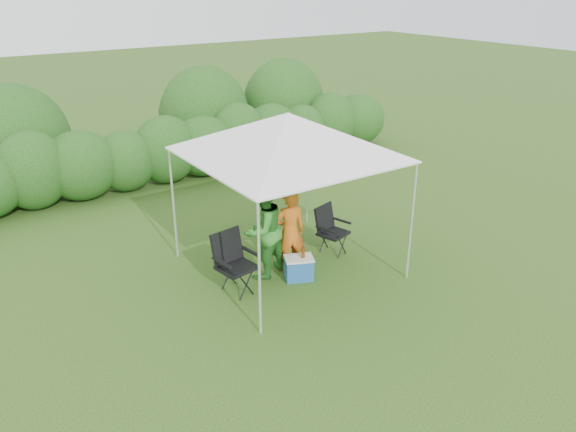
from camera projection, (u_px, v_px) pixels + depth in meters
ground at (304, 277)px, 9.85m from camera, size 70.00×70.00×0.00m
hedge at (170, 151)px, 14.15m from camera, size 14.24×1.53×1.80m
canopy at (288, 135)px, 9.26m from camera, size 3.10×3.10×2.83m
chair_right at (330, 227)px, 10.59m from camera, size 0.67×0.63×0.92m
chair_left at (233, 259)px, 9.24m from camera, size 0.71×0.66×1.04m
man at (290, 231)px, 9.81m from camera, size 0.63×0.50×1.52m
woman at (263, 230)px, 9.61m from camera, size 1.00×0.88×1.73m
cooler at (299, 268)px, 9.74m from camera, size 0.59×0.52×0.41m
bottle at (303, 251)px, 9.61m from camera, size 0.06×0.06×0.24m
lawn_toy at (330, 167)px, 15.07m from camera, size 0.61×0.51×0.30m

